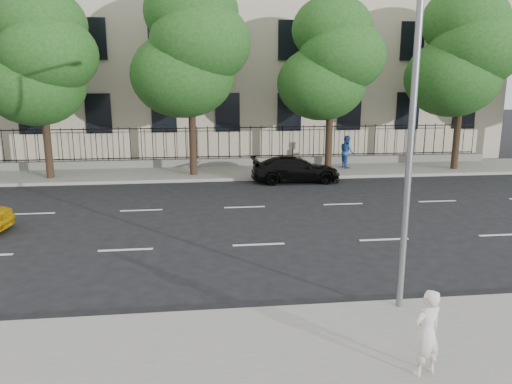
# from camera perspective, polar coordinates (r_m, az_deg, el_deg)

# --- Properties ---
(ground) EXTENTS (120.00, 120.00, 0.00)m
(ground) POSITION_cam_1_polar(r_m,az_deg,el_deg) (13.08, 1.69, -9.61)
(ground) COLOR black
(ground) RESTS_ON ground
(near_sidewalk) EXTENTS (60.00, 4.00, 0.15)m
(near_sidewalk) POSITION_cam_1_polar(r_m,az_deg,el_deg) (9.53, 5.43, -18.44)
(near_sidewalk) COLOR gray
(near_sidewalk) RESTS_ON ground
(far_sidewalk) EXTENTS (60.00, 4.00, 0.15)m
(far_sidewalk) POSITION_cam_1_polar(r_m,az_deg,el_deg) (26.46, -2.79, 2.29)
(far_sidewalk) COLOR gray
(far_sidewalk) RESTS_ON ground
(lane_markings) EXTENTS (49.60, 4.62, 0.01)m
(lane_markings) POSITION_cam_1_polar(r_m,az_deg,el_deg) (17.52, -0.61, -3.61)
(lane_markings) COLOR silver
(lane_markings) RESTS_ON ground
(masonry_building) EXTENTS (34.60, 12.11, 18.50)m
(masonry_building) POSITION_cam_1_polar(r_m,az_deg,el_deg) (35.14, -4.07, 19.60)
(masonry_building) COLOR beige
(masonry_building) RESTS_ON ground
(iron_fence) EXTENTS (30.00, 0.50, 2.20)m
(iron_fence) POSITION_cam_1_polar(r_m,az_deg,el_deg) (28.03, -3.05, 4.09)
(iron_fence) COLOR slate
(iron_fence) RESTS_ON far_sidewalk
(street_light) EXTENTS (0.25, 3.32, 8.05)m
(street_light) POSITION_cam_1_polar(r_m,az_deg,el_deg) (11.03, 16.62, 13.08)
(street_light) COLOR slate
(street_light) RESTS_ON near_sidewalk
(tree_b) EXTENTS (5.53, 5.12, 8.97)m
(tree_b) POSITION_cam_1_polar(r_m,az_deg,el_deg) (26.29, -23.33, 13.83)
(tree_b) COLOR #382619
(tree_b) RESTS_ON far_sidewalk
(tree_c) EXTENTS (5.89, 5.50, 9.80)m
(tree_c) POSITION_cam_1_polar(r_m,az_deg,el_deg) (25.32, -7.46, 16.12)
(tree_c) COLOR #382619
(tree_c) RESTS_ON far_sidewalk
(tree_d) EXTENTS (5.34, 4.94, 8.84)m
(tree_d) POSITION_cam_1_polar(r_m,az_deg,el_deg) (26.21, 8.61, 14.72)
(tree_d) COLOR #382619
(tree_d) RESTS_ON far_sidewalk
(tree_e) EXTENTS (5.71, 5.31, 9.46)m
(tree_e) POSITION_cam_1_polar(r_m,az_deg,el_deg) (28.85, 22.62, 14.45)
(tree_e) COLOR #382619
(tree_e) RESTS_ON far_sidewalk
(black_sedan) EXTENTS (4.34, 1.85, 1.25)m
(black_sedan) POSITION_cam_1_polar(r_m,az_deg,el_deg) (24.30, 4.53, 2.61)
(black_sedan) COLOR black
(black_sedan) RESTS_ON ground
(woman_near) EXTENTS (0.64, 0.52, 1.52)m
(woman_near) POSITION_cam_1_polar(r_m,az_deg,el_deg) (9.04, 18.93, -14.95)
(woman_near) COLOR silver
(woman_near) RESTS_ON near_sidewalk
(pedestrian_far) EXTENTS (0.75, 0.92, 1.75)m
(pedestrian_far) POSITION_cam_1_polar(r_m,az_deg,el_deg) (27.66, 10.34, 4.56)
(pedestrian_far) COLOR #244B97
(pedestrian_far) RESTS_ON far_sidewalk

